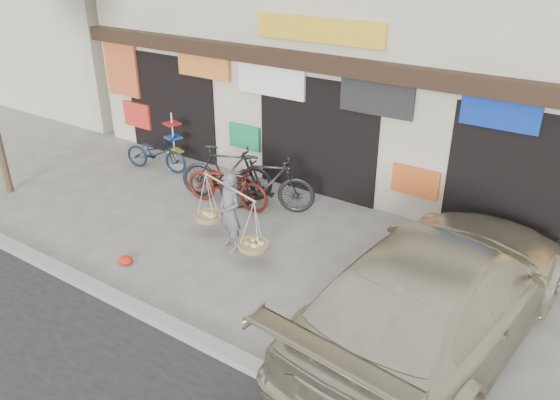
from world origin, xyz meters
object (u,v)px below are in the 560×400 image
Objects in this scene: street_vendor at (230,215)px; suv at (440,290)px; display_rack at (174,146)px; bike_1 at (227,172)px; bike_3 at (267,184)px; bike_0 at (156,153)px; bike_2 at (227,183)px.

suv reaches higher than street_vendor.
street_vendor reaches higher than display_rack.
bike_3 is (1.11, 0.00, 0.00)m from bike_1.
display_rack is at bearing 54.95° from bike_3.
suv is 8.33m from display_rack.
bike_0 is (-4.01, 1.98, -0.25)m from street_vendor.
display_rack is (0.30, 0.36, 0.14)m from bike_0.
street_vendor is 0.96× the size of bike_2.
street_vendor is 1.12× the size of bike_0.
bike_2 is (2.80, -0.58, 0.08)m from bike_0.
street_vendor is 4.48m from bike_0.
bike_3 is 3.42m from display_rack.
suv is (5.62, -2.07, 0.24)m from bike_1.
bike_0 is 8.51m from suv.
bike_0 is at bearing 170.33° from street_vendor.
suv is (4.52, -2.07, 0.24)m from bike_3.
display_rack reaches higher than bike_3.
display_rack is (-7.88, 2.71, -0.28)m from suv.
display_rack is at bearing 62.37° from bike_2.
bike_1 is at bearing -15.96° from display_rack.
bike_2 is at bearing -164.07° from bike_1.
bike_1 is at bearing -14.24° from suv.
bike_1 is 1.00× the size of bike_3.
street_vendor is 0.93× the size of bike_3.
suv reaches higher than bike_2.
street_vendor is 2.25m from bike_1.
suv is 4.23× the size of display_rack.
suv is at bearing -115.20° from bike_2.
bike_0 is 3.67m from bike_3.
bike_3 is (3.66, -0.28, 0.17)m from bike_0.
street_vendor is 0.93× the size of bike_1.
display_rack is (-2.25, 0.64, -0.04)m from bike_1.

